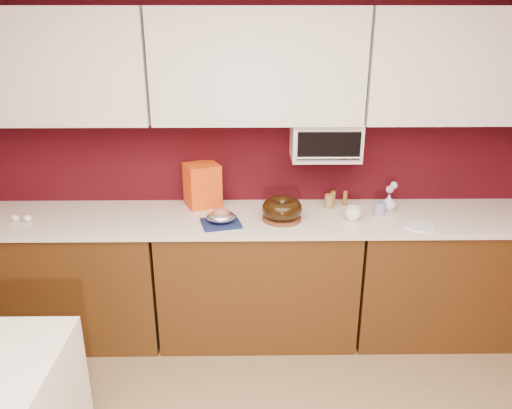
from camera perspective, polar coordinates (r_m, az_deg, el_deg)
The scene contains 29 objects.
wall_back at distance 3.49m, azimuth 0.12°, elevation 5.93°, with size 4.00×0.02×2.50m, color #3B080E.
base_cabinet_left at distance 3.74m, azimuth -20.90°, elevation -8.02°, with size 1.31×0.58×0.86m, color #492A0E.
base_cabinet_center at distance 3.52m, azimuth 0.19°, elevation -8.43°, with size 1.31×0.58×0.86m, color #492A0E.
base_cabinet_right at distance 3.78m, azimuth 21.05°, elevation -7.74°, with size 1.31×0.58×0.86m, color #492A0E.
countertop at distance 3.32m, azimuth 0.20°, elevation -1.64°, with size 4.00×0.62×0.04m, color silver.
upper_cabinet_left at distance 3.47m, azimuth -23.18°, elevation 14.29°, with size 1.31×0.33×0.70m, color white.
upper_cabinet_center at distance 3.23m, azimuth 0.18°, elevation 15.52°, with size 1.31×0.33×0.70m, color white.
upper_cabinet_right at distance 3.51m, azimuth 23.25°, elevation 14.34°, with size 1.31×0.33×0.70m, color white.
toaster_oven at distance 3.36m, azimuth 7.92°, elevation 7.32°, with size 0.45×0.30×0.25m, color white.
toaster_oven_door at distance 3.21m, azimuth 8.33°, elevation 6.65°, with size 0.40×0.02×0.18m, color black.
toaster_oven_handle at distance 3.21m, azimuth 8.30°, elevation 5.29°, with size 0.02×0.02×0.42m, color silver.
cake_base at distance 3.25m, azimuth 2.97°, elevation -1.58°, with size 0.25×0.25×0.02m, color brown.
bundt_cake at distance 3.22m, azimuth 2.99°, elevation -0.46°, with size 0.26×0.26×0.11m, color black.
navy_towel at distance 3.18m, azimuth -4.03°, elevation -2.15°, with size 0.24×0.20×0.02m, color #151F50.
foil_ham_nest at distance 3.16m, azimuth -4.05°, elevation -1.39°, with size 0.19×0.16×0.07m, color white.
roasted_ham at distance 3.16m, azimuth -4.06°, elevation -0.97°, with size 0.11×0.09×0.07m, color #A75E4C.
pandoro_box at distance 3.47m, azimuth -6.15°, elevation 2.23°, with size 0.22×0.20×0.30m, color red.
dark_pan at distance 3.44m, azimuth 3.19°, elevation -0.18°, with size 0.19×0.19×0.03m, color black.
coffee_mug at distance 3.29m, azimuth 11.04°, elevation -0.90°, with size 0.09×0.09×0.10m, color white.
blue_jar at distance 3.41m, azimuth 13.98°, elevation -0.48°, with size 0.07×0.07×0.09m, color #221C9A.
flower_vase at distance 3.51m, azimuth 14.92°, elevation 0.35°, with size 0.08×0.08×0.12m, color silver.
flower_pink at distance 3.49m, azimuth 15.06°, elevation 1.69°, with size 0.05×0.05×0.05m, color pink.
flower_blue at distance 3.51m, azimuth 15.48°, elevation 2.13°, with size 0.05×0.05×0.05m, color #8AB6DC.
china_plate at distance 3.31m, azimuth 18.14°, elevation -2.30°, with size 0.20×0.20×0.01m, color white.
amber_bottle at distance 3.53m, azimuth 8.78°, elevation 0.75°, with size 0.03×0.03×0.10m, color #94661B.
paper_cup at distance 3.47m, azimuth 8.36°, elevation 0.36°, with size 0.06×0.06×0.09m, color olive.
egg_left at distance 3.54m, azimuth -24.65°, elevation -1.44°, with size 0.06×0.04×0.04m, color white.
egg_right at distance 3.58m, azimuth -25.82°, elevation -1.41°, with size 0.06×0.04×0.04m, color white.
amber_bottle_tall at distance 3.54m, azimuth 10.14°, elevation 0.73°, with size 0.03×0.03×0.10m, color brown.
Camera 1 is at (-0.05, -1.13, 2.15)m, focal length 35.00 mm.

